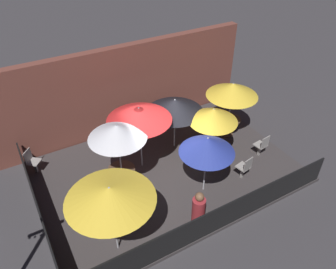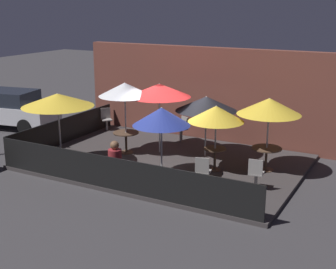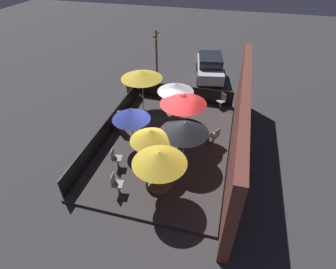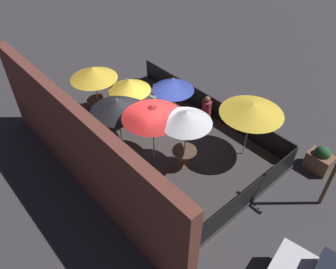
{
  "view_description": "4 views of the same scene",
  "coord_description": "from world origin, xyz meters",
  "px_view_note": "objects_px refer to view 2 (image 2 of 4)",
  "views": [
    {
      "loc": [
        -4.21,
        -7.5,
        8.11
      ],
      "look_at": [
        0.27,
        0.34,
        1.38
      ],
      "focal_mm": 35.0,
      "sensor_mm": 36.0,
      "label": 1
    },
    {
      "loc": [
        7.13,
        -13.06,
        5.2
      ],
      "look_at": [
        0.3,
        -0.44,
        1.16
      ],
      "focal_mm": 50.0,
      "sensor_mm": 36.0,
      "label": 2
    },
    {
      "loc": [
        9.59,
        2.64,
        8.29
      ],
      "look_at": [
        0.61,
        0.26,
        1.17
      ],
      "focal_mm": 28.0,
      "sensor_mm": 36.0,
      "label": 3
    },
    {
      "loc": [
        -7.67,
        6.21,
        8.96
      ],
      "look_at": [
        -0.67,
        -0.0,
        0.97
      ],
      "focal_mm": 35.0,
      "sensor_mm": 36.0,
      "label": 4
    }
  ],
  "objects_px": {
    "patio_chair_2": "(106,118)",
    "patron_0": "(115,164)",
    "dining_table_1": "(215,153)",
    "patio_chair_0": "(203,171)",
    "patio_umbrella_3": "(206,104)",
    "patio_umbrella_0": "(269,106)",
    "patio_chair_3": "(182,128)",
    "patio_umbrella_4": "(58,100)",
    "patio_umbrella_1": "(216,114)",
    "patio_umbrella_2": "(125,89)",
    "parked_car_0": "(10,108)",
    "dining_table_2": "(126,136)",
    "patio_umbrella_6": "(161,117)",
    "patio_chair_1": "(256,173)",
    "patio_umbrella_5": "(159,90)",
    "dining_table_0": "(266,152)"
  },
  "relations": [
    {
      "from": "patio_chair_2",
      "to": "patron_0",
      "type": "relative_size",
      "value": 0.71
    },
    {
      "from": "dining_table_1",
      "to": "patio_chair_0",
      "type": "xyz_separation_m",
      "value": [
        0.29,
        -1.56,
        -0.04
      ]
    },
    {
      "from": "patio_umbrella_3",
      "to": "patron_0",
      "type": "distance_m",
      "value": 3.98
    },
    {
      "from": "patron_0",
      "to": "patio_umbrella_0",
      "type": "bearing_deg",
      "value": -107.83
    },
    {
      "from": "patio_umbrella_3",
      "to": "dining_table_1",
      "type": "bearing_deg",
      "value": -54.04
    },
    {
      "from": "patio_chair_3",
      "to": "patron_0",
      "type": "distance_m",
      "value": 4.79
    },
    {
      "from": "patio_umbrella_4",
      "to": "patio_chair_2",
      "type": "distance_m",
      "value": 4.85
    },
    {
      "from": "patio_umbrella_1",
      "to": "patio_umbrella_2",
      "type": "distance_m",
      "value": 3.47
    },
    {
      "from": "parked_car_0",
      "to": "patio_chair_0",
      "type": "bearing_deg",
      "value": -25.13
    },
    {
      "from": "patron_0",
      "to": "patio_chair_3",
      "type": "bearing_deg",
      "value": -56.76
    },
    {
      "from": "patio_umbrella_3",
      "to": "dining_table_2",
      "type": "height_order",
      "value": "patio_umbrella_3"
    },
    {
      "from": "patio_umbrella_0",
      "to": "dining_table_1",
      "type": "distance_m",
      "value": 2.2
    },
    {
      "from": "dining_table_1",
      "to": "parked_car_0",
      "type": "height_order",
      "value": "parked_car_0"
    },
    {
      "from": "patio_chair_2",
      "to": "parked_car_0",
      "type": "height_order",
      "value": "parked_car_0"
    },
    {
      "from": "patio_umbrella_1",
      "to": "patio_umbrella_6",
      "type": "height_order",
      "value": "patio_umbrella_6"
    },
    {
      "from": "patio_chair_0",
      "to": "patron_0",
      "type": "xyz_separation_m",
      "value": [
        -2.43,
        -0.81,
        0.05
      ]
    },
    {
      "from": "patio_chair_2",
      "to": "dining_table_1",
      "type": "bearing_deg",
      "value": 20.12
    },
    {
      "from": "parked_car_0",
      "to": "dining_table_2",
      "type": "bearing_deg",
      "value": -18.69
    },
    {
      "from": "patio_chair_3",
      "to": "parked_car_0",
      "type": "xyz_separation_m",
      "value": [
        -7.69,
        -1.3,
        0.21
      ]
    },
    {
      "from": "patio_umbrella_2",
      "to": "patio_chair_1",
      "type": "bearing_deg",
      "value": -12.42
    },
    {
      "from": "patio_umbrella_1",
      "to": "patio_umbrella_4",
      "type": "bearing_deg",
      "value": -156.52
    },
    {
      "from": "patio_umbrella_1",
      "to": "patio_chair_1",
      "type": "distance_m",
      "value": 2.3
    },
    {
      "from": "patio_umbrella_6",
      "to": "patio_chair_1",
      "type": "relative_size",
      "value": 2.31
    },
    {
      "from": "patio_umbrella_5",
      "to": "patio_umbrella_2",
      "type": "bearing_deg",
      "value": -149.05
    },
    {
      "from": "patio_umbrella_0",
      "to": "dining_table_2",
      "type": "bearing_deg",
      "value": -173.04
    },
    {
      "from": "patio_umbrella_0",
      "to": "patio_umbrella_6",
      "type": "xyz_separation_m",
      "value": [
        -2.6,
        -2.08,
        -0.18
      ]
    },
    {
      "from": "patio_umbrella_1",
      "to": "patio_umbrella_5",
      "type": "distance_m",
      "value": 2.58
    },
    {
      "from": "patio_umbrella_3",
      "to": "patio_chair_0",
      "type": "relative_size",
      "value": 2.2
    },
    {
      "from": "patio_umbrella_0",
      "to": "patio_umbrella_3",
      "type": "distance_m",
      "value": 2.31
    },
    {
      "from": "patio_chair_1",
      "to": "patio_chair_2",
      "type": "distance_m",
      "value": 8.21
    },
    {
      "from": "patio_umbrella_1",
      "to": "parked_car_0",
      "type": "relative_size",
      "value": 0.48
    },
    {
      "from": "patio_chair_0",
      "to": "patron_0",
      "type": "distance_m",
      "value": 2.56
    },
    {
      "from": "patio_umbrella_4",
      "to": "patio_umbrella_5",
      "type": "bearing_deg",
      "value": 52.66
    },
    {
      "from": "patio_umbrella_6",
      "to": "dining_table_0",
      "type": "distance_m",
      "value": 3.57
    },
    {
      "from": "patio_umbrella_3",
      "to": "patio_chair_1",
      "type": "bearing_deg",
      "value": -40.3
    },
    {
      "from": "patio_umbrella_2",
      "to": "dining_table_2",
      "type": "relative_size",
      "value": 2.76
    },
    {
      "from": "patio_umbrella_5",
      "to": "patio_umbrella_3",
      "type": "bearing_deg",
      "value": 13.74
    },
    {
      "from": "dining_table_0",
      "to": "patio_chair_3",
      "type": "xyz_separation_m",
      "value": [
        -3.77,
        1.64,
        -0.07
      ]
    },
    {
      "from": "patio_umbrella_0",
      "to": "patio_chair_2",
      "type": "height_order",
      "value": "patio_umbrella_0"
    },
    {
      "from": "dining_table_1",
      "to": "patio_umbrella_3",
      "type": "bearing_deg",
      "value": 125.96
    },
    {
      "from": "patio_umbrella_2",
      "to": "dining_table_1",
      "type": "xyz_separation_m",
      "value": [
        3.44,
        -0.18,
        -1.7
      ]
    },
    {
      "from": "patio_umbrella_0",
      "to": "parked_car_0",
      "type": "bearing_deg",
      "value": 178.29
    },
    {
      "from": "dining_table_2",
      "to": "dining_table_1",
      "type": "bearing_deg",
      "value": -2.97
    },
    {
      "from": "patio_umbrella_2",
      "to": "patio_umbrella_6",
      "type": "xyz_separation_m",
      "value": [
        2.26,
        -1.48,
        -0.38
      ]
    },
    {
      "from": "patio_umbrella_5",
      "to": "patio_chair_3",
      "type": "height_order",
      "value": "patio_umbrella_5"
    },
    {
      "from": "parked_car_0",
      "to": "patron_0",
      "type": "bearing_deg",
      "value": -34.43
    },
    {
      "from": "patio_umbrella_0",
      "to": "patio_umbrella_3",
      "type": "relative_size",
      "value": 1.11
    },
    {
      "from": "patio_umbrella_0",
      "to": "dining_table_0",
      "type": "bearing_deg",
      "value": 180.0
    },
    {
      "from": "dining_table_0",
      "to": "patio_chair_3",
      "type": "bearing_deg",
      "value": 156.49
    },
    {
      "from": "patio_umbrella_6",
      "to": "parked_car_0",
      "type": "relative_size",
      "value": 0.5
    }
  ]
}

